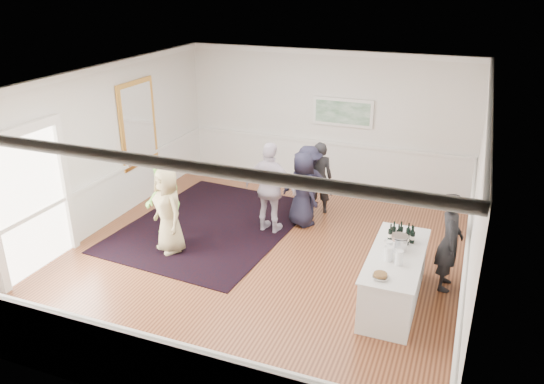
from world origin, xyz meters
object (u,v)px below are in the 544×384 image
at_px(guest_dark_a, 308,182).
at_px(nut_bowl, 380,276).
at_px(serving_table, 394,278).
at_px(guest_lilac, 271,188).
at_px(guest_navy, 303,189).
at_px(bartender, 450,242).
at_px(guest_dark_b, 319,178).
at_px(guest_tan, 168,210).
at_px(guest_green, 163,202).
at_px(ice_bucket, 399,243).

xyz_separation_m(guest_dark_a, nut_bowl, (2.11, -3.29, 0.10)).
relative_size(serving_table, guest_lilac, 1.14).
bearing_deg(guest_navy, guest_dark_a, -51.99).
distance_m(bartender, guest_dark_b, 3.49).
distance_m(serving_table, guest_tan, 4.16).
distance_m(guest_green, guest_dark_a, 3.01).
xyz_separation_m(bartender, ice_bucket, (-0.71, -0.61, 0.14)).
xyz_separation_m(serving_table, nut_bowl, (-0.11, -0.79, 0.46)).
relative_size(serving_table, guest_navy, 1.36).
xyz_separation_m(bartender, nut_bowl, (-0.83, -1.54, 0.06)).
height_order(guest_lilac, ice_bucket, guest_lilac).
bearing_deg(guest_green, ice_bucket, 45.07).
distance_m(guest_tan, guest_dark_b, 3.35).
bearing_deg(nut_bowl, serving_table, 82.30).
relative_size(guest_tan, guest_lilac, 0.88).
height_order(guest_dark_a, nut_bowl, guest_dark_a).
relative_size(bartender, nut_bowl, 6.98).
distance_m(serving_table, nut_bowl, 0.92).
relative_size(guest_lilac, guest_navy, 1.19).
bearing_deg(bartender, guest_green, 91.44).
bearing_deg(guest_navy, bartender, -167.60).
height_order(guest_tan, nut_bowl, guest_tan).
height_order(guest_lilac, nut_bowl, guest_lilac).
height_order(guest_navy, ice_bucket, guest_navy).
bearing_deg(guest_green, guest_lilac, 83.73).
bearing_deg(bartender, ice_bucket, 128.58).
xyz_separation_m(serving_table, guest_dark_a, (-2.22, 2.50, 0.36)).
bearing_deg(ice_bucket, serving_table, -93.19).
distance_m(bartender, guest_dark_a, 3.42).
height_order(guest_green, guest_dark_b, guest_green).
relative_size(serving_table, guest_dark_b, 1.33).
relative_size(guest_green, guest_navy, 1.08).
bearing_deg(guest_dark_a, ice_bucket, 115.44).
relative_size(bartender, guest_dark_a, 1.05).
bearing_deg(ice_bucket, guest_lilac, 151.40).
xyz_separation_m(guest_tan, guest_green, (-0.26, 0.24, 0.02)).
bearing_deg(guest_tan, serving_table, 29.63).
xyz_separation_m(guest_lilac, nut_bowl, (2.59, -2.40, -0.03)).
xyz_separation_m(guest_lilac, guest_dark_a, (0.48, 0.89, -0.13)).
height_order(serving_table, guest_lilac, guest_lilac).
xyz_separation_m(guest_green, guest_navy, (2.18, 1.71, -0.06)).
height_order(serving_table, ice_bucket, ice_bucket).
distance_m(guest_lilac, nut_bowl, 3.53).
height_order(guest_tan, guest_dark_a, guest_tan).
relative_size(serving_table, bartender, 1.27).
relative_size(bartender, guest_dark_b, 1.05).
bearing_deg(guest_tan, guest_dark_b, 84.44).
relative_size(serving_table, ice_bucket, 8.07).
bearing_deg(guest_green, guest_dark_a, 92.37).
height_order(guest_dark_a, ice_bucket, guest_dark_a).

